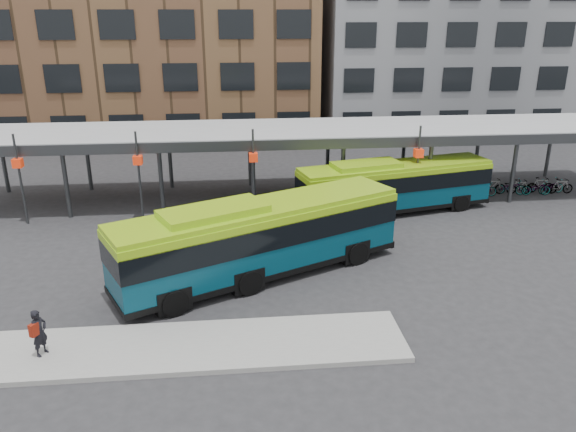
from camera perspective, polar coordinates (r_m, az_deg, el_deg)
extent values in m
plane|color=#28282B|center=(22.38, 5.50, -8.26)|extent=(120.00, 120.00, 0.00)
cube|color=gray|center=(19.44, -9.25, -12.95)|extent=(14.00, 3.00, 0.18)
cube|color=#999B9E|center=(33.19, 1.42, 8.69)|extent=(40.00, 6.00, 0.35)
cube|color=#383A3D|center=(30.31, 2.13, 7.28)|extent=(40.00, 0.15, 0.55)
cylinder|color=#383A3D|center=(38.45, -26.92, 4.89)|extent=(0.24, 0.24, 3.80)
cylinder|color=#383A3D|center=(32.27, -21.61, 3.07)|extent=(0.24, 0.24, 3.80)
cylinder|color=#383A3D|center=(36.93, -19.66, 5.36)|extent=(0.24, 0.24, 3.80)
cylinder|color=#383A3D|center=(31.26, -12.76, 3.49)|extent=(0.24, 0.24, 3.80)
cylinder|color=#383A3D|center=(36.05, -11.90, 5.77)|extent=(0.24, 0.24, 3.80)
cylinder|color=#383A3D|center=(31.03, -3.55, 3.84)|extent=(0.24, 0.24, 3.80)
cylinder|color=#383A3D|center=(35.86, -3.90, 6.09)|extent=(0.24, 0.24, 3.80)
cylinder|color=#383A3D|center=(31.61, 5.56, 4.09)|extent=(0.24, 0.24, 3.80)
cylinder|color=#383A3D|center=(36.35, 4.05, 6.28)|extent=(0.24, 0.24, 3.80)
cylinder|color=#383A3D|center=(32.94, 14.15, 4.23)|extent=(0.24, 0.24, 3.80)
cylinder|color=#383A3D|center=(37.51, 11.65, 6.35)|extent=(0.24, 0.24, 3.80)
cylinder|color=#383A3D|center=(34.94, 21.92, 4.27)|extent=(0.24, 0.24, 3.80)
cylinder|color=#383A3D|center=(39.28, 18.67, 6.32)|extent=(0.24, 0.24, 3.80)
cylinder|color=#383A3D|center=(41.58, 25.01, 6.21)|extent=(0.24, 0.24, 3.80)
cylinder|color=#383A3D|center=(32.03, -25.52, 3.32)|extent=(0.12, 0.12, 4.80)
cube|color=red|center=(31.81, -25.77, 4.87)|extent=(0.45, 0.45, 0.45)
cylinder|color=#383A3D|center=(30.51, -14.86, 3.88)|extent=(0.12, 0.12, 4.80)
cube|color=red|center=(30.28, -15.02, 5.51)|extent=(0.45, 0.45, 0.45)
cylinder|color=#383A3D|center=(30.13, -3.51, 4.33)|extent=(0.12, 0.12, 4.80)
cube|color=red|center=(29.89, -3.54, 5.99)|extent=(0.45, 0.45, 0.45)
cylinder|color=#383A3D|center=(31.75, 13.00, 4.67)|extent=(0.12, 0.12, 4.80)
cube|color=red|center=(31.53, 13.12, 6.25)|extent=(0.45, 0.45, 0.45)
cube|color=brown|center=(51.60, -13.18, 20.16)|extent=(26.00, 14.00, 22.00)
cube|color=slate|center=(55.05, 16.52, 18.81)|extent=(24.00, 14.00, 20.00)
cube|color=#06384A|center=(23.39, -2.77, -2.38)|extent=(12.29, 7.75, 2.59)
cube|color=black|center=(23.20, -2.79, -1.20)|extent=(12.36, 7.83, 0.98)
cube|color=#86B712|center=(22.89, -2.82, 0.84)|extent=(12.24, 7.66, 0.21)
cube|color=#86B712|center=(21.96, -7.55, 0.40)|extent=(4.53, 3.48, 0.36)
cube|color=black|center=(23.87, -2.72, -4.97)|extent=(12.37, 7.83, 0.25)
cylinder|color=black|center=(25.02, 7.03, -3.80)|extent=(1.07, 0.73, 1.03)
cylinder|color=black|center=(26.86, 3.69, -1.95)|extent=(1.07, 0.73, 1.03)
cylinder|color=black|center=(22.33, -3.93, -6.78)|extent=(1.07, 0.73, 1.03)
cylinder|color=black|center=(24.38, -6.73, -4.46)|extent=(1.07, 0.73, 1.03)
cylinder|color=black|center=(21.25, -11.42, -8.67)|extent=(1.07, 0.73, 1.03)
cylinder|color=black|center=(23.39, -13.64, -6.03)|extent=(1.07, 0.73, 1.03)
cube|color=#06384A|center=(31.50, 10.79, 2.90)|extent=(11.08, 4.67, 2.26)
cube|color=black|center=(31.37, 10.85, 3.69)|extent=(11.14, 4.74, 0.86)
cube|color=#86B712|center=(31.17, 10.94, 5.05)|extent=(11.06, 4.58, 0.18)
cube|color=#86B712|center=(30.28, 7.97, 5.13)|extent=(3.89, 2.41, 0.32)
cube|color=black|center=(31.82, 10.67, 1.15)|extent=(11.15, 4.74, 0.22)
cylinder|color=black|center=(32.84, 17.13, 1.24)|extent=(0.94, 0.47, 0.90)
cylinder|color=black|center=(34.54, 15.04, 2.37)|extent=(0.94, 0.47, 0.90)
cylinder|color=black|center=(30.39, 9.89, 0.34)|extent=(0.94, 0.47, 0.90)
cylinder|color=black|center=(32.23, 8.04, 1.60)|extent=(0.94, 0.47, 0.90)
cylinder|color=black|center=(29.24, 5.21, -0.25)|extent=(0.94, 0.47, 0.90)
cylinder|color=black|center=(31.14, 3.57, 1.10)|extent=(0.94, 0.47, 0.90)
imported|color=black|center=(19.90, -23.94, -10.78)|extent=(0.61, 0.69, 1.59)
cube|color=maroon|center=(19.70, -24.41, -10.48)|extent=(0.29, 0.34, 0.42)
imported|color=slate|center=(35.95, 19.11, 2.65)|extent=(1.83, 0.94, 0.92)
imported|color=slate|center=(36.49, 20.03, 2.86)|extent=(1.71, 0.65, 1.01)
imported|color=slate|center=(36.83, 21.66, 2.77)|extent=(1.95, 1.09, 0.97)
imported|color=slate|center=(37.12, 22.45, 2.76)|extent=(1.57, 0.60, 0.92)
imported|color=slate|center=(37.31, 23.91, 2.64)|extent=(1.81, 0.74, 0.93)
imported|color=slate|center=(37.90, 24.26, 2.88)|extent=(1.68, 0.71, 0.98)
imported|color=slate|center=(38.02, 25.16, 2.76)|extent=(1.86, 0.90, 0.93)
imported|color=slate|center=(38.23, 25.94, 2.74)|extent=(1.61, 0.54, 0.95)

